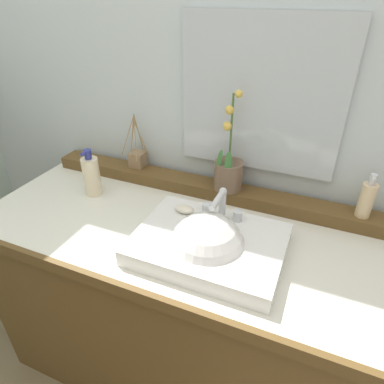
{
  "coord_description": "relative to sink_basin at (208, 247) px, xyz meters",
  "views": [
    {
      "loc": [
        0.42,
        -0.87,
        1.56
      ],
      "look_at": [
        0.05,
        -0.02,
        1.0
      ],
      "focal_mm": 31.74,
      "sensor_mm": 36.0,
      "label": 1
    }
  ],
  "objects": [
    {
      "name": "vanity_cabinet",
      "position": [
        -0.14,
        0.09,
        -0.43
      ],
      "size": [
        1.49,
        0.64,
        0.83
      ],
      "color": "brown",
      "rests_on": "ground"
    },
    {
      "name": "potted_plant",
      "position": [
        -0.05,
        0.34,
        0.1
      ],
      "size": [
        0.11,
        0.12,
        0.39
      ],
      "color": "brown",
      "rests_on": "back_ledge"
    },
    {
      "name": "soap_dispenser",
      "position": [
        0.44,
        0.34,
        0.09
      ],
      "size": [
        0.05,
        0.05,
        0.16
      ],
      "color": "beige",
      "rests_on": "back_ledge"
    },
    {
      "name": "wall_back",
      "position": [
        -0.14,
        0.51,
        0.38
      ],
      "size": [
        3.35,
        0.2,
        2.46
      ],
      "primitive_type": "cube",
      "color": "silver",
      "rests_on": "ground"
    },
    {
      "name": "mirror",
      "position": [
        0.03,
        0.4,
        0.38
      ],
      "size": [
        0.58,
        0.02,
        0.54
      ],
      "primitive_type": "cube",
      "color": "silver"
    },
    {
      "name": "lotion_bottle",
      "position": [
        -0.56,
        0.16,
        0.06
      ],
      "size": [
        0.07,
        0.07,
        0.2
      ],
      "color": "beige",
      "rests_on": "vanity_cabinet"
    },
    {
      "name": "back_ledge",
      "position": [
        -0.14,
        0.34,
        0.0
      ],
      "size": [
        1.41,
        0.1,
        0.05
      ],
      "primitive_type": "cube",
      "color": "brown",
      "rests_on": "vanity_cabinet"
    },
    {
      "name": "soap_bar",
      "position": [
        -0.13,
        0.11,
        0.04
      ],
      "size": [
        0.07,
        0.04,
        0.02
      ],
      "primitive_type": "ellipsoid",
      "color": "beige",
      "rests_on": "sink_basin"
    },
    {
      "name": "sink_basin",
      "position": [
        0.0,
        0.0,
        0.0
      ],
      "size": [
        0.47,
        0.35,
        0.27
      ],
      "color": "white",
      "rests_on": "vanity_cabinet"
    },
    {
      "name": "floor",
      "position": [
        -0.14,
        0.09,
        -0.9
      ],
      "size": [
        3.35,
        3.8,
        0.1
      ],
      "primitive_type": "cube",
      "color": "#7E6D4D",
      "rests_on": "ground"
    },
    {
      "name": "reed_diffuser",
      "position": [
        -0.47,
        0.36,
        0.06
      ],
      "size": [
        0.11,
        0.12,
        0.24
      ],
      "color": "#8B6E4E",
      "rests_on": "back_ledge"
    }
  ]
}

